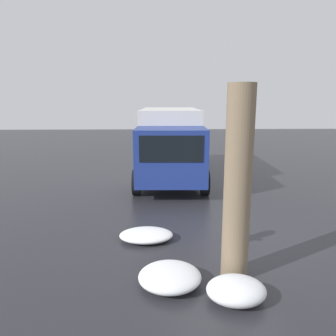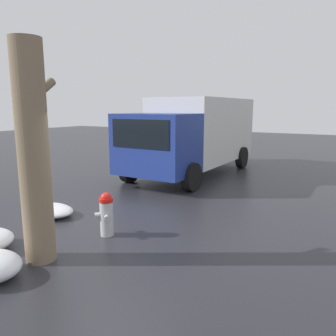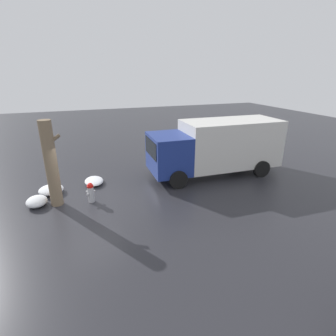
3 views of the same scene
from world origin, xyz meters
name	(u,v)px [view 1 (image 1 of 3)]	position (x,y,z in m)	size (l,w,h in m)	color
ground_plane	(232,244)	(0.00, 0.00, 0.00)	(60.00, 60.00, 0.00)	#28282D
fire_hydrant	(232,226)	(0.00, 0.00, 0.46)	(0.41, 0.40, 0.90)	#B7B7BC
tree_trunk	(238,184)	(-1.40, 0.28, 1.82)	(0.76, 0.50, 3.62)	#7F6B51
delivery_truck	(170,141)	(6.80, 1.19, 1.60)	(7.16, 2.86, 2.92)	navy
snow_pile_by_hydrant	(170,277)	(-1.70, 1.52, 0.18)	(1.10, 1.15, 0.35)	white
snow_pile_curbside	(236,290)	(-2.20, 0.43, 0.20)	(0.84, 1.01, 0.40)	white
snow_pile_by_tree	(146,235)	(0.28, 2.02, 0.13)	(0.91, 1.29, 0.26)	white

